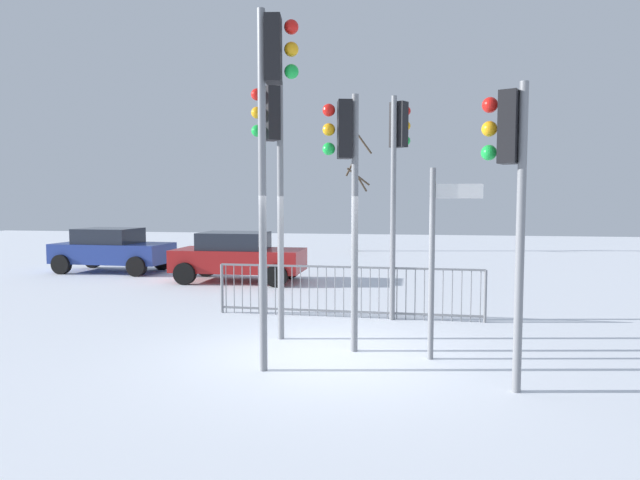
{
  "coord_description": "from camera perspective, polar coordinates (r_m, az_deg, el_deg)",
  "views": [
    {
      "loc": [
        1.29,
        -8.49,
        2.46
      ],
      "look_at": [
        -0.68,
        3.33,
        1.57
      ],
      "focal_mm": 31.12,
      "sensor_mm": 36.0,
      "label": 1
    }
  ],
  "objects": [
    {
      "name": "traffic_light_foreground_left",
      "position": [
        7.39,
        18.92,
        7.12
      ],
      "size": [
        0.54,
        0.39,
        3.89
      ],
      "rotation": [
        0.0,
        0.0,
        1.16
      ],
      "color": "slate",
      "rests_on": "ground"
    },
    {
      "name": "traffic_light_rear_right",
      "position": [
        11.38,
        8.0,
        8.42
      ],
      "size": [
        0.43,
        0.5,
        4.49
      ],
      "rotation": [
        0.0,
        0.0,
        5.71
      ],
      "color": "slate",
      "rests_on": "ground"
    },
    {
      "name": "bare_tree_left",
      "position": [
        26.04,
        3.71,
        4.77
      ],
      "size": [
        1.28,
        1.29,
        6.01
      ],
      "color": "#473828",
      "rests_on": "ground"
    },
    {
      "name": "direction_sign_post",
      "position": [
        8.57,
        11.85,
        -1.28
      ],
      "size": [
        0.79,
        0.13,
        2.92
      ],
      "rotation": [
        0.0,
        0.0,
        0.09
      ],
      "color": "slate",
      "rests_on": "ground"
    },
    {
      "name": "traffic_light_foreground_right",
      "position": [
        8.82,
        2.65,
        7.78
      ],
      "size": [
        0.56,
        0.36,
        4.09
      ],
      "rotation": [
        0.0,
        0.0,
        1.79
      ],
      "color": "slate",
      "rests_on": "ground"
    },
    {
      "name": "car_red_near",
      "position": [
        16.63,
        -8.44,
        -1.62
      ],
      "size": [
        3.8,
        1.92,
        1.47
      ],
      "rotation": [
        0.0,
        0.0,
        -0.0
      ],
      "color": "maroon",
      "rests_on": "ground"
    },
    {
      "name": "car_blue_trailing",
      "position": [
        19.9,
        -20.61,
        -0.89
      ],
      "size": [
        3.87,
        2.06,
        1.47
      ],
      "rotation": [
        0.0,
        0.0,
        -0.04
      ],
      "color": "navy",
      "rests_on": "ground"
    },
    {
      "name": "pedestrian_guard_railing",
      "position": [
        11.53,
        2.9,
        -5.26
      ],
      "size": [
        5.55,
        0.15,
        1.07
      ],
      "rotation": [
        0.0,
        0.0,
        -0.02
      ],
      "color": "slate",
      "rests_on": "ground"
    },
    {
      "name": "traffic_light_mid_left",
      "position": [
        7.91,
        -5.0,
        13.22
      ],
      "size": [
        0.57,
        0.35,
        5.06
      ],
      "rotation": [
        0.0,
        0.0,
        4.85
      ],
      "color": "slate",
      "rests_on": "ground"
    },
    {
      "name": "traffic_light_mid_right",
      "position": [
        9.59,
        -4.93,
        9.03
      ],
      "size": [
        0.49,
        0.44,
        4.45
      ],
      "rotation": [
        0.0,
        0.0,
        2.21
      ],
      "color": "slate",
      "rests_on": "ground"
    },
    {
      "name": "ground_plane",
      "position": [
        8.93,
        0.79,
        -11.71
      ],
      "size": [
        60.0,
        60.0,
        0.0
      ],
      "primitive_type": "plane",
      "color": "white"
    }
  ]
}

